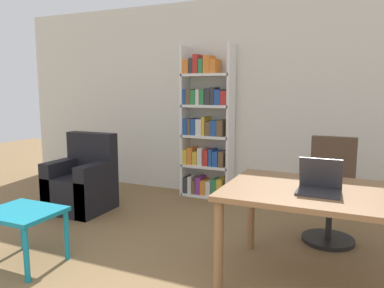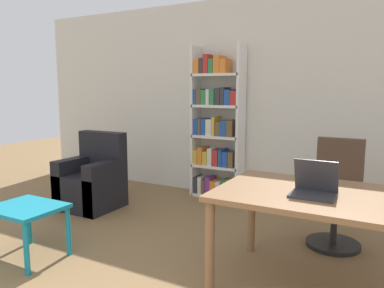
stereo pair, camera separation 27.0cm
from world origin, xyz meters
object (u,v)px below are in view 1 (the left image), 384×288
at_px(laptop, 319,185).
at_px(office_chair, 331,194).
at_px(side_table_blue, 23,219).
at_px(armchair, 82,185).
at_px(bookshelf, 206,129).
at_px(desk, 326,202).

height_order(laptop, office_chair, office_chair).
height_order(laptop, side_table_blue, laptop).
distance_m(armchair, bookshelf, 1.78).
distance_m(laptop, bookshelf, 2.60).
xyz_separation_m(office_chair, side_table_blue, (-2.34, -1.64, -0.06)).
height_order(desk, laptop, laptop).
relative_size(desk, armchair, 1.57).
xyz_separation_m(desk, laptop, (-0.05, -0.09, 0.15)).
xyz_separation_m(desk, armchair, (-2.91, 0.70, -0.34)).
bearing_deg(armchair, laptop, -15.37).
bearing_deg(laptop, side_table_blue, -165.86).
bearing_deg(office_chair, desk, -88.50).
xyz_separation_m(armchair, bookshelf, (1.17, 1.19, 0.63)).
relative_size(laptop, armchair, 0.32).
relative_size(laptop, side_table_blue, 0.50).
height_order(office_chair, armchair, office_chair).
xyz_separation_m(laptop, armchair, (-2.86, 0.79, -0.49)).
bearing_deg(desk, laptop, -117.78).
bearing_deg(side_table_blue, armchair, 111.33).
height_order(laptop, armchair, laptop).
distance_m(desk, bookshelf, 2.58).
bearing_deg(laptop, bookshelf, 130.57).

